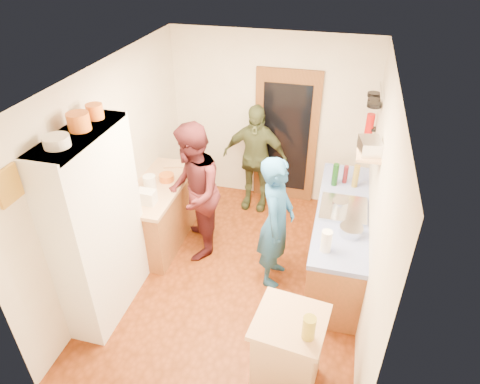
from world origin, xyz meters
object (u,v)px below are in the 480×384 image
at_px(island_base, 287,355).
at_px(person_back, 256,158).
at_px(hutch_body, 98,228).
at_px(right_counter_base, 338,240).
at_px(person_left, 196,191).
at_px(person_hob, 278,224).

relative_size(island_base, person_back, 0.51).
distance_m(hutch_body, person_back, 2.69).
height_order(island_base, person_back, person_back).
bearing_deg(right_counter_base, person_back, 140.33).
relative_size(hutch_body, person_left, 1.19).
xyz_separation_m(hutch_body, person_back, (1.17, 2.40, -0.26)).
xyz_separation_m(island_base, person_hob, (-0.36, 1.42, 0.42)).
xyz_separation_m(island_base, person_left, (-1.49, 1.75, 0.50)).
xyz_separation_m(person_hob, person_left, (-1.13, 0.33, 0.08)).
relative_size(hutch_body, person_hob, 1.29).
bearing_deg(person_back, right_counter_base, -37.93).
height_order(island_base, person_hob, person_hob).
distance_m(hutch_body, right_counter_base, 2.90).
distance_m(hutch_body, person_hob, 2.00).
bearing_deg(right_counter_base, island_base, -101.02).
height_order(person_hob, person_left, person_left).
distance_m(hutch_body, person_left, 1.38).
height_order(person_hob, person_back, person_hob).
bearing_deg(person_hob, right_counter_base, -57.51).
bearing_deg(person_left, hutch_body, -46.30).
xyz_separation_m(hutch_body, person_left, (0.65, 1.20, -0.17)).
xyz_separation_m(person_hob, person_back, (-0.62, 1.53, -0.01)).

